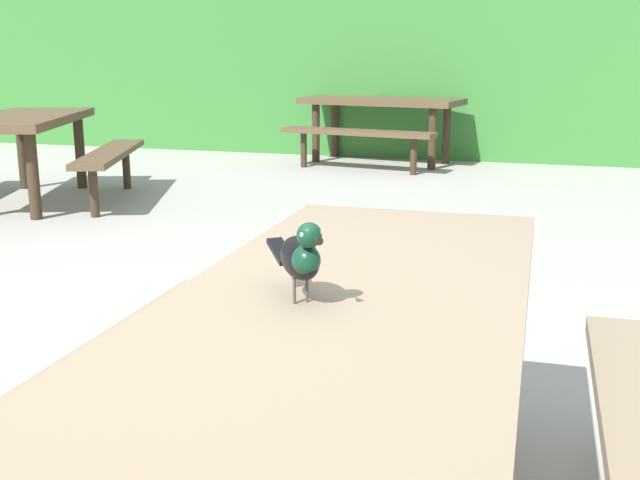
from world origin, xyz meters
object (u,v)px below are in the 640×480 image
picnic_table_foreground (352,364)px  picnic_table_mid_right (25,137)px  bird_grackle (301,256)px  picnic_table_mid_left (381,114)px

picnic_table_foreground → picnic_table_mid_right: 5.47m
picnic_table_foreground → picnic_table_mid_right: same height
bird_grackle → picnic_table_foreground: bearing=60.7°
picnic_table_foreground → bird_grackle: 0.33m
picnic_table_foreground → picnic_table_mid_left: size_ratio=0.93×
picnic_table_foreground → picnic_table_mid_right: bearing=134.8°
picnic_table_foreground → bird_grackle: size_ratio=7.57×
bird_grackle → picnic_table_mid_left: size_ratio=0.12×
bird_grackle → picnic_table_mid_right: (-3.78, 4.02, -0.29)m
picnic_table_foreground → picnic_table_mid_right: (-3.86, 3.89, 0.00)m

